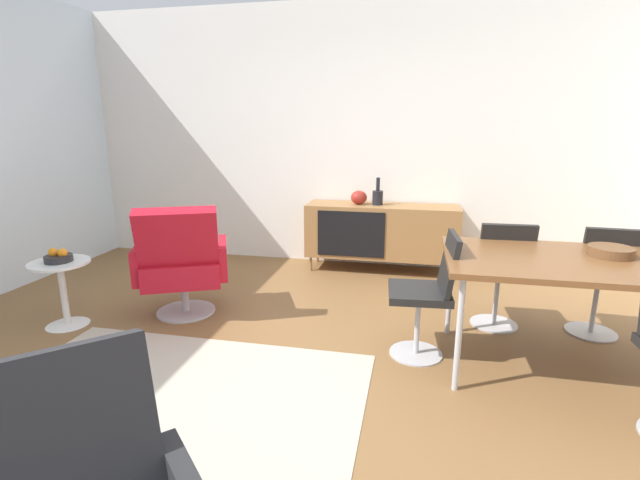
# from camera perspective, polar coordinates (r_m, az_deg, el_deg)

# --- Properties ---
(ground_plane) EXTENTS (8.32, 8.32, 0.00)m
(ground_plane) POSITION_cam_1_polar(r_m,az_deg,el_deg) (2.95, -1.58, -17.03)
(ground_plane) COLOR brown
(wall_back) EXTENTS (6.80, 0.12, 2.80)m
(wall_back) POSITION_cam_1_polar(r_m,az_deg,el_deg) (5.09, 5.37, 12.65)
(wall_back) COLOR white
(wall_back) RESTS_ON ground_plane
(sideboard) EXTENTS (1.60, 0.45, 0.72)m
(sideboard) POSITION_cam_1_polar(r_m,az_deg,el_deg) (4.88, 7.72, 1.14)
(sideboard) COLOR olive
(sideboard) RESTS_ON ground_plane
(vase_cobalt) EXTENTS (0.11, 0.11, 0.29)m
(vase_cobalt) POSITION_cam_1_polar(r_m,az_deg,el_deg) (4.82, 7.27, 5.46)
(vase_cobalt) COLOR black
(vase_cobalt) RESTS_ON sideboard
(vase_sculptural_dark) EXTENTS (0.17, 0.17, 0.14)m
(vase_sculptural_dark) POSITION_cam_1_polar(r_m,az_deg,el_deg) (4.84, 4.92, 5.37)
(vase_sculptural_dark) COLOR maroon
(vase_sculptural_dark) RESTS_ON sideboard
(dining_table) EXTENTS (1.60, 0.90, 0.74)m
(dining_table) POSITION_cam_1_polar(r_m,az_deg,el_deg) (3.19, 29.97, -2.86)
(dining_table) COLOR brown
(dining_table) RESTS_ON ground_plane
(wooden_bowl_on_table) EXTENTS (0.26, 0.26, 0.06)m
(wooden_bowl_on_table) POSITION_cam_1_polar(r_m,az_deg,el_deg) (3.34, 32.76, -1.23)
(wooden_bowl_on_table) COLOR brown
(wooden_bowl_on_table) RESTS_ON dining_table
(dining_chair_back_right) EXTENTS (0.42, 0.45, 0.86)m
(dining_chair_back_right) POSITION_cam_1_polar(r_m,az_deg,el_deg) (3.87, 32.00, -3.92)
(dining_chair_back_right) COLOR black
(dining_chair_back_right) RESTS_ON ground_plane
(dining_chair_back_left) EXTENTS (0.41, 0.44, 0.86)m
(dining_chair_back_left) POSITION_cam_1_polar(r_m,az_deg,el_deg) (3.68, 21.81, -3.57)
(dining_chair_back_left) COLOR black
(dining_chair_back_left) RESTS_ON ground_plane
(dining_chair_near_window) EXTENTS (0.45, 0.43, 0.86)m
(dining_chair_near_window) POSITION_cam_1_polar(r_m,az_deg,el_deg) (3.10, 13.53, -6.18)
(dining_chair_near_window) COLOR black
(dining_chair_near_window) RESTS_ON ground_plane
(lounge_chair_red) EXTENTS (0.86, 0.84, 0.95)m
(lounge_chair_red) POSITION_cam_1_polar(r_m,az_deg,el_deg) (3.82, -17.04, -2.59)
(lounge_chair_red) COLOR red
(lounge_chair_red) RESTS_ON ground_plane
(side_table_round) EXTENTS (0.44, 0.44, 0.52)m
(side_table_round) POSITION_cam_1_polar(r_m,az_deg,el_deg) (4.05, -29.68, -5.07)
(side_table_round) COLOR white
(side_table_round) RESTS_ON ground_plane
(fruit_bowl) EXTENTS (0.20, 0.20, 0.11)m
(fruit_bowl) POSITION_cam_1_polar(r_m,az_deg,el_deg) (3.99, -30.08, -1.87)
(fruit_bowl) COLOR #262628
(fruit_bowl) RESTS_ON side_table_round
(area_rug) EXTENTS (2.20, 1.70, 0.01)m
(area_rug) POSITION_cam_1_polar(r_m,az_deg,el_deg) (2.81, -19.33, -19.48)
(area_rug) COLOR #B7AD99
(area_rug) RESTS_ON ground_plane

